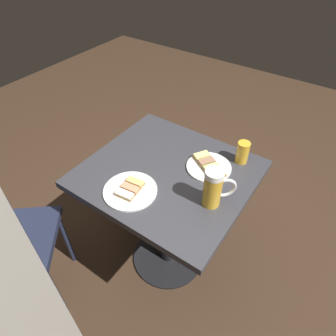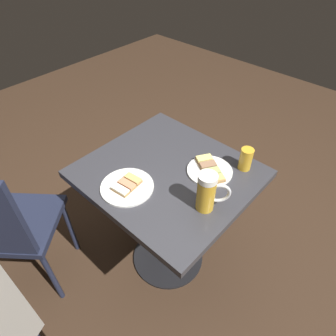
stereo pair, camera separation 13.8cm
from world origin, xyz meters
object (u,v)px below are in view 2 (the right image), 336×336
object	(u,v)px
plate_far	(127,186)
cafe_chair	(9,226)
plate_near	(210,170)
beer_glass_small	(246,159)
beer_mug	(208,192)

from	to	relation	value
plate_far	cafe_chair	size ratio (longest dim) A/B	0.25
plate_far	plate_near	bearing A→B (deg)	-122.23
plate_near	cafe_chair	bearing A→B (deg)	51.59
plate_near	cafe_chair	distance (m)	1.00
beer_glass_small	beer_mug	bearing A→B (deg)	92.18
plate_far	beer_mug	size ratio (longest dim) A/B	1.30
cafe_chair	beer_glass_small	bearing A→B (deg)	11.88
plate_far	beer_glass_small	world-z (taller)	beer_glass_small
plate_near	beer_mug	size ratio (longest dim) A/B	1.18
plate_far	beer_glass_small	bearing A→B (deg)	-124.10
beer_glass_small	cafe_chair	size ratio (longest dim) A/B	0.12
beer_mug	cafe_chair	size ratio (longest dim) A/B	0.19
plate_near	cafe_chair	xyz separation A→B (m)	(0.61, 0.77, -0.22)
plate_near	beer_glass_small	size ratio (longest dim) A/B	1.92
cafe_chair	plate_near	bearing A→B (deg)	11.89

